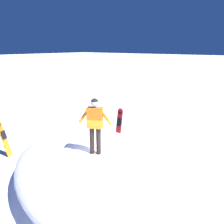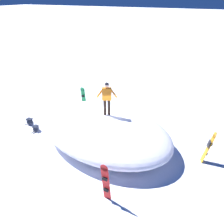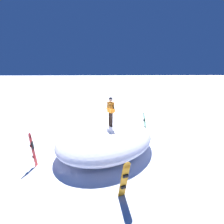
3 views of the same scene
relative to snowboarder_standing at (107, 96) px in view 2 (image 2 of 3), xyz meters
The scene contains 8 objects.
ground 2.49m from the snowboarder_standing, 47.90° to the right, with size 240.00×240.00×0.00m, color white.
snow_mound 1.75m from the snowboarder_standing, ahead, with size 7.58×5.15×1.42m, color white.
snowboarder_standing is the anchor object (origin of this frame).
snowboard_primary_upright 4.62m from the snowboarder_standing, 27.00° to the left, with size 0.27×0.30×1.70m.
snowboard_secondary_upright 4.34m from the snowboarder_standing, 130.31° to the right, with size 0.27×0.30×1.59m.
snowboard_tertiary_upright 5.20m from the snowboarder_standing, 93.42° to the left, with size 0.44×0.52×1.55m.
backpack_near 5.27m from the snowboarder_standing, 82.92° to the right, with size 0.33×0.57×0.41m.
backpack_far 4.65m from the snowboarder_standing, 75.84° to the right, with size 0.59×0.28×0.32m.
Camera 2 is at (9.80, 5.78, 6.99)m, focal length 40.97 mm.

